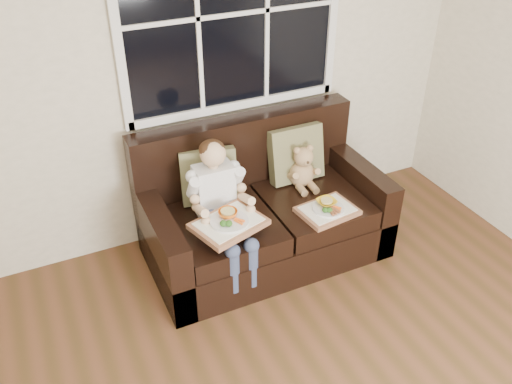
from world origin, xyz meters
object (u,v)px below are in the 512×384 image
loveseat (262,215)px  child (220,197)px  teddy_bear (303,169)px  tray_left (229,223)px  tray_right (327,209)px

loveseat → child: bearing=-162.0°
teddy_bear → tray_left: 0.83m
child → tray_right: 0.76m
child → teddy_bear: (0.72, 0.16, -0.06)m
tray_right → loveseat: bearing=126.9°
child → tray_left: 0.22m
loveseat → teddy_bear: 0.45m
tray_left → tray_right: bearing=-19.5°
teddy_bear → tray_left: size_ratio=0.67×
loveseat → child: 0.51m
teddy_bear → tray_right: size_ratio=0.82×
tray_left → tray_right: (0.73, -0.03, -0.10)m
child → teddy_bear: size_ratio=2.52×
loveseat → teddy_bear: loveseat is taller
loveseat → child: (-0.37, -0.12, 0.33)m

